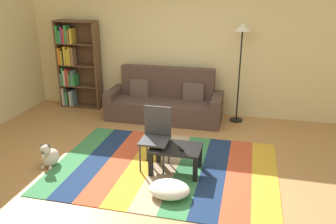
# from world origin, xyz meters

# --- Properties ---
(ground_plane) EXTENTS (14.00, 14.00, 0.00)m
(ground_plane) POSITION_xyz_m (0.00, 0.00, 0.00)
(ground_plane) COLOR #B27F4C
(back_wall) EXTENTS (6.80, 0.10, 2.70)m
(back_wall) POSITION_xyz_m (0.00, 2.55, 1.35)
(back_wall) COLOR beige
(back_wall) RESTS_ON ground_plane
(rug) EXTENTS (3.22, 2.31, 0.01)m
(rug) POSITION_xyz_m (0.14, 0.05, 0.01)
(rug) COLOR #387F4C
(rug) RESTS_ON ground_plane
(couch) EXTENTS (2.26, 0.80, 1.00)m
(couch) POSITION_xyz_m (-0.35, 2.02, 0.34)
(couch) COLOR #4C3833
(couch) RESTS_ON ground_plane
(bookshelf) EXTENTS (0.90, 0.28, 1.86)m
(bookshelf) POSITION_xyz_m (-2.43, 2.31, 0.93)
(bookshelf) COLOR brown
(bookshelf) RESTS_ON ground_plane
(coffee_table) EXTENTS (0.71, 0.49, 0.38)m
(coffee_table) POSITION_xyz_m (0.32, -0.03, 0.32)
(coffee_table) COLOR black
(coffee_table) RESTS_ON rug
(pouf) EXTENTS (0.52, 0.41, 0.19)m
(pouf) POSITION_xyz_m (0.37, -0.66, 0.11)
(pouf) COLOR white
(pouf) RESTS_ON rug
(dog) EXTENTS (0.22, 0.35, 0.40)m
(dog) POSITION_xyz_m (-1.52, -0.31, 0.16)
(dog) COLOR beige
(dog) RESTS_ON ground_plane
(standing_lamp) EXTENTS (0.32, 0.32, 1.89)m
(standing_lamp) POSITION_xyz_m (1.06, 2.21, 1.58)
(standing_lamp) COLOR black
(standing_lamp) RESTS_ON ground_plane
(tv_remote) EXTENTS (0.10, 0.16, 0.02)m
(tv_remote) POSITION_xyz_m (0.40, -0.07, 0.40)
(tv_remote) COLOR black
(tv_remote) RESTS_ON coffee_table
(folding_chair) EXTENTS (0.40, 0.40, 0.90)m
(folding_chair) POSITION_xyz_m (0.00, 0.09, 0.53)
(folding_chair) COLOR #38383D
(folding_chair) RESTS_ON ground_plane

